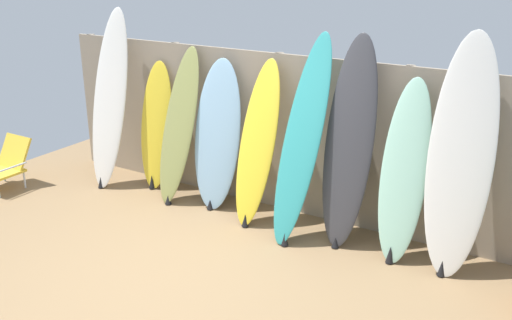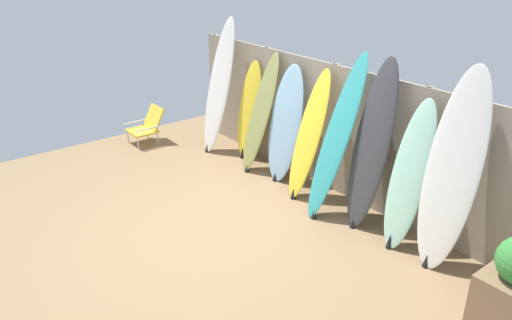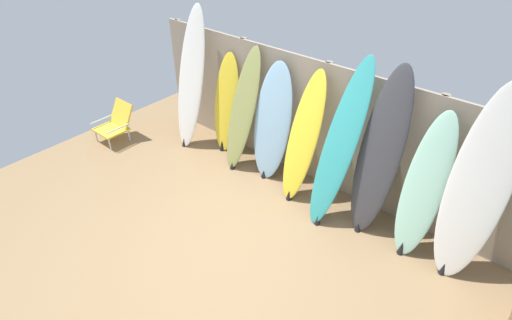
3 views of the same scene
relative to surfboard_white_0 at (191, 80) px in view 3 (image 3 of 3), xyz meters
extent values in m
plane|color=#8E704C|center=(2.16, -1.59, -1.09)|extent=(7.68, 7.68, 0.00)
cube|color=gray|center=(2.16, 0.41, -0.19)|extent=(6.08, 0.04, 1.80)
cylinder|color=gray|center=(-0.72, 0.45, -0.19)|extent=(0.10, 0.10, 1.80)
cylinder|color=gray|center=(0.72, 0.45, -0.19)|extent=(0.10, 0.10, 1.80)
cylinder|color=gray|center=(2.16, 0.45, -0.19)|extent=(0.10, 0.10, 1.80)
cylinder|color=gray|center=(3.60, 0.45, -0.19)|extent=(0.10, 0.10, 1.80)
ellipsoid|color=white|center=(0.00, 0.00, 0.01)|extent=(0.54, 0.69, 2.21)
cone|color=black|center=(0.00, -0.28, -1.01)|extent=(0.08, 0.08, 0.14)
ellipsoid|color=yellow|center=(0.57, 0.19, -0.30)|extent=(0.49, 0.39, 1.59)
cone|color=black|center=(0.57, 0.04, -1.00)|extent=(0.08, 0.08, 0.17)
ellipsoid|color=olive|center=(1.06, 0.04, -0.18)|extent=(0.54, 0.68, 1.82)
cone|color=black|center=(1.06, -0.23, -1.03)|extent=(0.08, 0.08, 0.11)
ellipsoid|color=#8CB7D6|center=(1.57, 0.09, -0.23)|extent=(0.62, 0.48, 1.72)
cone|color=black|center=(1.57, -0.08, -1.03)|extent=(0.08, 0.08, 0.11)
ellipsoid|color=yellow|center=(2.15, 0.01, -0.20)|extent=(0.48, 0.63, 1.78)
cone|color=black|center=(2.15, -0.25, -1.01)|extent=(0.08, 0.08, 0.14)
ellipsoid|color=teal|center=(2.73, -0.07, -0.04)|extent=(0.53, 0.83, 2.10)
cone|color=black|center=(2.73, -0.40, -1.01)|extent=(0.08, 0.08, 0.14)
ellipsoid|color=#38383D|center=(3.19, 0.04, -0.04)|extent=(0.50, 0.51, 2.11)
cone|color=black|center=(3.19, -0.17, -1.03)|extent=(0.08, 0.08, 0.10)
ellipsoid|color=#9ED6BC|center=(3.76, 0.04, -0.22)|extent=(0.48, 0.55, 1.74)
cone|color=black|center=(3.76, -0.18, -1.00)|extent=(0.08, 0.08, 0.17)
ellipsoid|color=white|center=(4.24, 0.07, 0.01)|extent=(0.64, 0.60, 2.20)
cone|color=black|center=(4.24, -0.16, -1.01)|extent=(0.08, 0.08, 0.15)
cylinder|color=silver|center=(-1.24, -1.15, -0.98)|extent=(0.02, 0.02, 0.22)
cylinder|color=silver|center=(-0.83, -1.15, -0.98)|extent=(0.02, 0.02, 0.22)
cylinder|color=silver|center=(-1.24, -0.77, -0.98)|extent=(0.02, 0.02, 0.22)
cylinder|color=silver|center=(-0.83, -0.77, -0.98)|extent=(0.02, 0.02, 0.22)
cube|color=gold|center=(-1.03, -0.96, -0.86)|extent=(0.48, 0.44, 0.03)
cube|color=gold|center=(-1.03, -0.72, -0.67)|extent=(0.46, 0.24, 0.41)
cylinder|color=silver|center=(-1.27, -0.96, -0.75)|extent=(0.02, 0.44, 0.02)
cylinder|color=silver|center=(-0.79, -0.96, -0.75)|extent=(0.02, 0.44, 0.02)
camera|label=1|loc=(5.17, -4.96, 1.71)|focal=40.00mm
camera|label=2|loc=(6.68, -4.44, 2.21)|focal=35.00mm
camera|label=3|loc=(4.57, -3.78, 2.55)|focal=28.00mm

